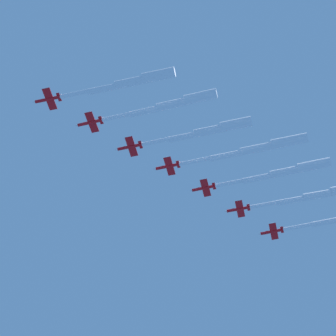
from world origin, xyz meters
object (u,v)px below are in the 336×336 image
Objects in this scene: jet_port_mid at (258,148)px; jet_starboard_mid at (285,171)px; jet_lead at (130,82)px; jet_port_outer at (319,195)px; jet_starboard_inner at (208,130)px; jet_port_inner at (172,104)px.

jet_port_mid is 14.67m from jet_starboard_mid.
jet_lead is at bearing 90.02° from jet_port_mid.
jet_port_mid is 1.06× the size of jet_starboard_mid.
jet_lead is 66.57m from jet_starboard_mid.
jet_port_mid reaches higher than jet_port_outer.
jet_port_mid is at bearing -96.46° from jet_starboard_inner.
jet_lead is 52.14m from jet_port_mid.
jet_port_mid is at bearing -90.38° from jet_port_inner.
jet_starboard_mid is 1.00× the size of jet_port_outer.
jet_starboard_inner is at bearing -82.91° from jet_port_inner.
jet_starboard_inner is 19.93m from jet_port_mid.
jet_starboard_mid is at bearing -88.96° from jet_starboard_inner.
jet_port_outer is at bearing -86.85° from jet_lead.
jet_port_mid reaches higher than jet_starboard_inner.
jet_port_outer is at bearing -87.37° from jet_starboard_inner.
jet_port_outer is at bearing -84.15° from jet_starboard_mid.
jet_port_outer is at bearing -81.64° from jet_port_mid.
jet_port_mid is at bearing 98.36° from jet_port_outer.
jet_port_outer reaches higher than jet_lead.
jet_port_inner is 0.96× the size of jet_starboard_mid.
jet_starboard_mid is (0.62, -34.11, 1.45)m from jet_starboard_inner.
jet_lead is 16.36m from jet_port_inner.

